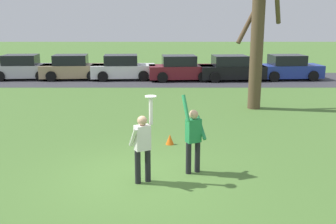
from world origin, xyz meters
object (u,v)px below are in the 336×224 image
field_cone_orange (169,139)px  parked_car_blue (287,68)px  person_catcher (142,143)px  parked_car_white (122,68)px  parked_car_black (230,69)px  parked_car_silver (22,68)px  bare_tree_tall (257,30)px  parked_car_tan (72,68)px  parked_car_maroon (180,69)px  person_defender (193,136)px  frisbee_disc (150,96)px

field_cone_orange → parked_car_blue: bearing=60.6°
person_catcher → parked_car_white: (-2.33, 16.71, -0.25)m
parked_car_black → parked_car_silver: bearing=173.0°
bare_tree_tall → parked_car_blue: bearing=64.9°
person_catcher → field_cone_orange: 3.14m
person_catcher → parked_car_tan: size_ratio=0.49×
parked_car_silver → parked_car_tan: (3.25, -0.03, 0.00)m
parked_car_silver → bare_tree_tall: (13.26, -8.65, 2.67)m
field_cone_orange → parked_car_maroon: bearing=86.8°
parked_car_maroon → parked_car_blue: (7.00, 0.38, 0.00)m
bare_tree_tall → parked_car_maroon: bearing=110.2°
person_defender → parked_car_tan: (-6.84, 16.15, -0.25)m
parked_car_black → parked_car_white: bearing=171.8°
parked_car_tan → parked_car_white: same height
person_catcher → parked_car_silver: size_ratio=0.49×
parked_car_silver → field_cone_orange: parked_car_silver is taller
parked_car_silver → person_catcher: bearing=-67.2°
person_catcher → parked_car_blue: bearing=36.9°
frisbee_disc → parked_car_white: bearing=98.7°
person_catcher → field_cone_orange: (0.66, 2.96, -0.82)m
parked_car_blue → field_cone_orange: size_ratio=13.26×
parked_car_maroon → bare_tree_tall: bearing=-74.9°
person_catcher → parked_car_tan: bearing=82.1°
parked_car_black → parked_car_blue: 3.78m
parked_car_silver → parked_car_white: 6.52m
parked_car_blue → field_cone_orange: parked_car_blue is taller
parked_car_black → person_defender: bearing=-107.3°
parked_car_black → parked_car_tan: bearing=172.5°
frisbee_disc → parked_car_tan: 17.70m
parked_car_white → parked_car_blue: size_ratio=1.00×
person_catcher → frisbee_disc: frisbee_disc is taller
person_catcher → field_cone_orange: bearing=51.0°
parked_car_blue → person_catcher: bearing=-121.8°
parked_car_silver → bare_tree_tall: bare_tree_tall is taller
frisbee_disc → parked_car_white: frisbee_disc is taller
frisbee_disc → parked_car_blue: frisbee_disc is taller
person_defender → parked_car_silver: (-10.09, 16.18, -0.25)m
frisbee_disc → bare_tree_tall: 9.18m
person_catcher → person_defender: 1.39m
field_cone_orange → parked_car_tan: bearing=114.4°
parked_car_tan → parked_car_maroon: (7.01, -0.45, 0.00)m
bare_tree_tall → field_cone_orange: bearing=-125.9°
frisbee_disc → field_cone_orange: size_ratio=0.84×
person_defender → parked_car_maroon: 15.71m
parked_car_white → parked_car_maroon: size_ratio=1.00×
person_defender → field_cone_orange: (-0.58, 2.35, -0.82)m
parked_car_silver → parked_car_maroon: 10.27m
parked_car_silver → parked_car_maroon: size_ratio=1.00×
parked_car_white → parked_car_silver: bearing=174.2°
parked_car_silver → parked_car_white: size_ratio=1.00×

